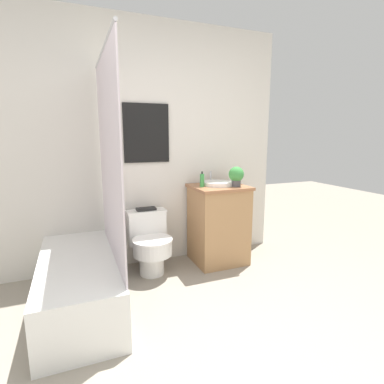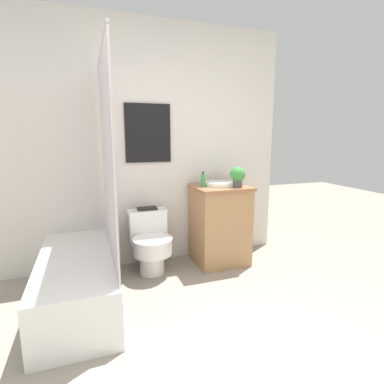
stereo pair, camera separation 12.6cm
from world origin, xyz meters
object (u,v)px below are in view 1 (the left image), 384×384
(sink, at_px, (218,183))
(book_on_tank, at_px, (146,209))
(toilet, at_px, (150,243))
(soap_bottle, at_px, (202,180))
(potted_plant, at_px, (236,175))

(sink, bearing_deg, book_on_tank, 170.78)
(sink, bearing_deg, toilet, -179.13)
(soap_bottle, relative_size, book_on_tank, 0.81)
(soap_bottle, bearing_deg, sink, 7.72)
(soap_bottle, distance_m, potted_plant, 0.36)
(potted_plant, height_order, book_on_tank, potted_plant)
(toilet, bearing_deg, sink, 0.87)
(book_on_tank, bearing_deg, toilet, -90.00)
(sink, distance_m, book_on_tank, 0.80)
(sink, xyz_separation_m, soap_bottle, (-0.20, -0.03, 0.05))
(toilet, bearing_deg, potted_plant, -7.97)
(potted_plant, distance_m, book_on_tank, 0.99)
(soap_bottle, distance_m, book_on_tank, 0.64)
(toilet, xyz_separation_m, book_on_tank, (0.00, 0.13, 0.32))
(soap_bottle, bearing_deg, potted_plant, -18.12)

